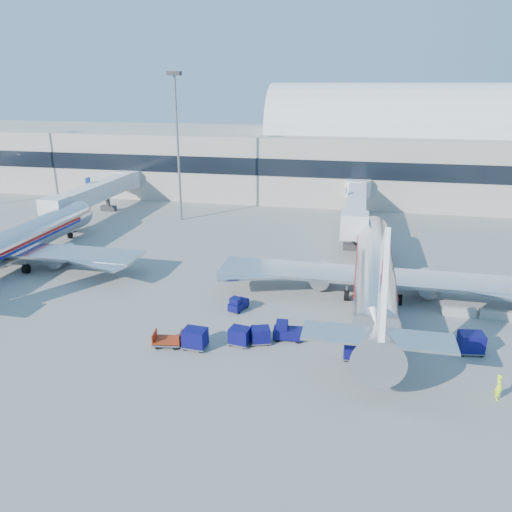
% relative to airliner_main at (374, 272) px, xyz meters
% --- Properties ---
extents(ground, '(260.00, 260.00, 0.00)m').
position_rel_airliner_main_xyz_m(ground, '(-10.00, -4.51, -2.93)').
color(ground, gray).
rests_on(ground, ground).
extents(terminal, '(170.00, 28.15, 21.00)m').
position_rel_airliner_main_xyz_m(terminal, '(-23.60, 51.46, 4.60)').
color(terminal, '#B2AA9E').
rests_on(terminal, ground).
extents(airliner_main, '(32.00, 37.26, 12.07)m').
position_rel_airliner_main_xyz_m(airliner_main, '(0.00, 0.00, 0.00)').
color(airliner_main, silver).
rests_on(airliner_main, ground).
extents(airliner_mid, '(32.00, 37.26, 12.07)m').
position_rel_airliner_main_xyz_m(airliner_mid, '(-42.00, 0.00, 0.00)').
color(airliner_mid, silver).
rests_on(airliner_mid, ground).
extents(jetbridge_near, '(4.40, 27.50, 6.25)m').
position_rel_airliner_main_xyz_m(jetbridge_near, '(-2.40, 26.30, 1.00)').
color(jetbridge_near, silver).
rests_on(jetbridge_near, ground).
extents(jetbridge_mid, '(4.40, 27.50, 6.25)m').
position_rel_airliner_main_xyz_m(jetbridge_mid, '(-44.40, 26.30, 1.00)').
color(jetbridge_mid, silver).
rests_on(jetbridge_mid, ground).
extents(mast_west, '(2.00, 1.20, 22.60)m').
position_rel_airliner_main_xyz_m(mast_west, '(-30.00, 25.49, 11.87)').
color(mast_west, slate).
rests_on(mast_west, ground).
extents(barrier_near, '(3.00, 0.55, 0.90)m').
position_rel_airliner_main_xyz_m(barrier_near, '(8.00, -2.51, -2.48)').
color(barrier_near, '#9E9E96').
rests_on(barrier_near, ground).
extents(barrier_mid, '(3.00, 0.55, 0.90)m').
position_rel_airliner_main_xyz_m(barrier_mid, '(11.30, -2.51, -2.48)').
color(barrier_mid, '#9E9E96').
rests_on(barrier_mid, ground).
extents(tug_lead, '(2.64, 1.44, 1.67)m').
position_rel_airliner_main_xyz_m(tug_lead, '(-7.31, -10.39, -2.16)').
color(tug_lead, '#0A094A').
rests_on(tug_lead, ground).
extents(tug_right, '(2.78, 2.16, 1.62)m').
position_rel_airliner_main_xyz_m(tug_right, '(-0.26, -7.36, -2.19)').
color(tug_right, '#0A094A').
rests_on(tug_right, ground).
extents(tug_left, '(1.77, 2.48, 1.46)m').
position_rel_airliner_main_xyz_m(tug_left, '(-12.87, -5.59, -2.26)').
color(tug_left, '#0A094A').
rests_on(tug_left, ground).
extents(cart_train_a, '(1.97, 1.72, 1.46)m').
position_rel_airliner_main_xyz_m(cart_train_a, '(-9.42, -11.54, -2.15)').
color(cart_train_a, '#0A094A').
rests_on(cart_train_a, ground).
extents(cart_train_b, '(1.95, 1.61, 1.55)m').
position_rel_airliner_main_xyz_m(cart_train_b, '(-11.08, -12.14, -2.10)').
color(cart_train_b, '#0A094A').
rests_on(cart_train_b, ground).
extents(cart_train_c, '(2.09, 1.66, 1.75)m').
position_rel_airliner_main_xyz_m(cart_train_c, '(-14.57, -13.49, -1.99)').
color(cart_train_c, '#0A094A').
rests_on(cart_train_c, ground).
extents(cart_solo_near, '(1.82, 1.43, 1.54)m').
position_rel_airliner_main_xyz_m(cart_solo_near, '(-1.54, -12.50, -2.10)').
color(cart_solo_near, '#0A094A').
rests_on(cart_solo_near, ground).
extents(cart_solo_far, '(2.20, 1.78, 1.78)m').
position_rel_airliner_main_xyz_m(cart_solo_far, '(7.75, -9.54, -1.98)').
color(cart_solo_far, '#0A094A').
rests_on(cart_solo_far, ground).
extents(cart_open_red, '(2.54, 1.96, 0.62)m').
position_rel_airliner_main_xyz_m(cart_open_red, '(-16.95, -13.60, -2.48)').
color(cart_open_red, slate).
rests_on(cart_open_red, ground).
extents(ramp_worker, '(0.54, 0.76, 1.96)m').
position_rel_airliner_main_xyz_m(ramp_worker, '(8.41, -15.88, -1.94)').
color(ramp_worker, '#C3F519').
rests_on(ramp_worker, ground).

